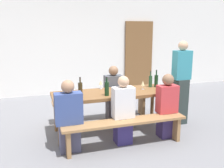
# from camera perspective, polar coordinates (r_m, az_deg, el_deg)

# --- Properties ---
(ground_plane) EXTENTS (24.00, 24.00, 0.00)m
(ground_plane) POSITION_cam_1_polar(r_m,az_deg,el_deg) (4.76, 0.00, -10.63)
(ground_plane) COLOR slate
(back_wall) EXTENTS (14.00, 0.20, 3.20)m
(back_wall) POSITION_cam_1_polar(r_m,az_deg,el_deg) (7.45, -7.74, 10.28)
(back_wall) COLOR white
(back_wall) RESTS_ON ground
(wooden_door) EXTENTS (0.90, 0.06, 2.10)m
(wooden_door) POSITION_cam_1_polar(r_m,az_deg,el_deg) (7.92, 6.11, 6.46)
(wooden_door) COLOR brown
(wooden_door) RESTS_ON ground
(tasting_table) EXTENTS (2.14, 0.76, 0.75)m
(tasting_table) POSITION_cam_1_polar(r_m,az_deg,el_deg) (4.54, 0.00, -2.83)
(tasting_table) COLOR brown
(tasting_table) RESTS_ON ground
(bench_near) EXTENTS (2.04, 0.30, 0.45)m
(bench_near) POSITION_cam_1_polar(r_m,az_deg,el_deg) (4.04, 3.06, -9.55)
(bench_near) COLOR #9E7247
(bench_near) RESTS_ON ground
(bench_far) EXTENTS (2.04, 0.30, 0.45)m
(bench_far) POSITION_cam_1_polar(r_m,az_deg,el_deg) (5.25, -2.32, -4.27)
(bench_far) COLOR #9E7247
(bench_far) RESTS_ON ground
(wine_bottle_0) EXTENTS (0.07, 0.07, 0.34)m
(wine_bottle_0) POSITION_cam_1_polar(r_m,az_deg,el_deg) (4.99, 10.06, 0.78)
(wine_bottle_0) COLOR #143319
(wine_bottle_0) RESTS_ON tasting_table
(wine_bottle_1) EXTENTS (0.07, 0.07, 0.32)m
(wine_bottle_1) POSITION_cam_1_polar(r_m,az_deg,el_deg) (4.96, 8.78, 0.68)
(wine_bottle_1) COLOR #234C2D
(wine_bottle_1) RESTS_ON tasting_table
(wine_bottle_2) EXTENTS (0.08, 0.08, 0.33)m
(wine_bottle_2) POSITION_cam_1_polar(r_m,az_deg,el_deg) (4.26, -1.21, -1.00)
(wine_bottle_2) COLOR #143319
(wine_bottle_2) RESTS_ON tasting_table
(wine_bottle_3) EXTENTS (0.08, 0.08, 0.31)m
(wine_bottle_3) POSITION_cam_1_polar(r_m,az_deg,el_deg) (4.37, -7.26, -0.95)
(wine_bottle_3) COLOR #332814
(wine_bottle_3) RESTS_ON tasting_table
(wine_glass_0) EXTENTS (0.07, 0.07, 0.17)m
(wine_glass_0) POSITION_cam_1_polar(r_m,az_deg,el_deg) (4.74, 7.08, 0.12)
(wine_glass_0) COLOR silver
(wine_glass_0) RESTS_ON tasting_table
(wine_glass_1) EXTENTS (0.07, 0.07, 0.16)m
(wine_glass_1) POSITION_cam_1_polar(r_m,az_deg,el_deg) (4.75, -2.61, 0.26)
(wine_glass_1) COLOR silver
(wine_glass_1) RESTS_ON tasting_table
(seated_guest_near_0) EXTENTS (0.41, 0.24, 1.13)m
(seated_guest_near_0) POSITION_cam_1_polar(r_m,az_deg,el_deg) (3.90, -9.81, -7.74)
(seated_guest_near_0) COLOR #4D4E6D
(seated_guest_near_0) RESTS_ON ground
(seated_guest_near_1) EXTENTS (0.35, 0.24, 1.14)m
(seated_guest_near_1) POSITION_cam_1_polar(r_m,az_deg,el_deg) (4.11, 2.55, -6.40)
(seated_guest_near_1) COLOR navy
(seated_guest_near_1) RESTS_ON ground
(seated_guest_near_2) EXTENTS (0.35, 0.24, 1.13)m
(seated_guest_near_2) POSITION_cam_1_polar(r_m,az_deg,el_deg) (4.45, 12.40, -5.22)
(seated_guest_near_2) COLOR #382B5D
(seated_guest_near_2) RESTS_ON ground
(seated_guest_far_0) EXTENTS (0.36, 0.24, 1.15)m
(seated_guest_far_0) POSITION_cam_1_polar(r_m,az_deg,el_deg) (5.12, 0.32, -2.51)
(seated_guest_far_0) COLOR #4E474C
(seated_guest_far_0) RESTS_ON ground
(standing_host) EXTENTS (0.33, 0.24, 1.65)m
(standing_host) POSITION_cam_1_polar(r_m,az_deg,el_deg) (5.10, 15.44, -0.02)
(standing_host) COLOR #2C3735
(standing_host) RESTS_ON ground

